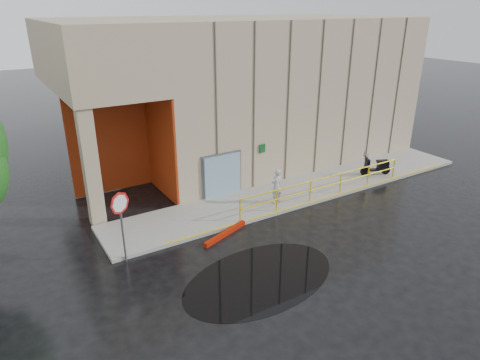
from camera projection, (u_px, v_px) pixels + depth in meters
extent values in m
plane|color=black|center=(296.00, 255.00, 15.91)|extent=(120.00, 120.00, 0.00)
cube|color=gray|center=(303.00, 190.00, 21.37)|extent=(20.00, 3.00, 0.15)
cube|color=tan|center=(264.00, 87.00, 25.97)|extent=(16.00, 10.00, 8.00)
cube|color=tan|center=(90.00, 54.00, 20.18)|extent=(4.00, 10.00, 3.00)
cube|color=tan|center=(91.00, 168.00, 17.30)|extent=(0.60, 0.60, 5.00)
cube|color=#9B2D0E|center=(109.00, 143.00, 20.52)|extent=(3.80, 0.15, 4.90)
cube|color=#9B2D0E|center=(161.00, 146.00, 20.08)|extent=(0.10, 3.50, 4.90)
cube|color=#86A5B6|center=(223.00, 176.00, 20.21)|extent=(1.90, 0.10, 2.00)
cube|color=slate|center=(222.00, 175.00, 20.27)|extent=(2.10, 0.06, 2.20)
cube|color=#0B4F1D|center=(262.00, 148.00, 21.01)|extent=(0.32, 0.04, 0.42)
cylinder|color=#DABB0B|center=(326.00, 177.00, 20.02)|extent=(9.50, 0.06, 0.06)
cylinder|color=#DABB0B|center=(326.00, 186.00, 20.19)|extent=(9.50, 0.06, 0.06)
imported|color=#B2B2B7|center=(276.00, 186.00, 19.51)|extent=(0.65, 0.47, 1.64)
cylinder|color=black|center=(365.00, 171.00, 22.86)|extent=(0.48, 0.27, 0.48)
cylinder|color=black|center=(386.00, 170.00, 23.04)|extent=(0.48, 0.27, 0.48)
cylinder|color=slate|center=(123.00, 232.00, 15.12)|extent=(0.08, 0.08, 2.38)
cylinder|color=#B31816|center=(120.00, 203.00, 14.67)|extent=(0.76, 0.40, 0.82)
cylinder|color=white|center=(120.00, 204.00, 14.65)|extent=(0.59, 0.29, 0.65)
cube|color=#991402|center=(225.00, 233.00, 17.25)|extent=(2.31, 1.00, 0.18)
cube|color=black|center=(260.00, 278.00, 14.58)|extent=(6.18, 4.21, 0.01)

